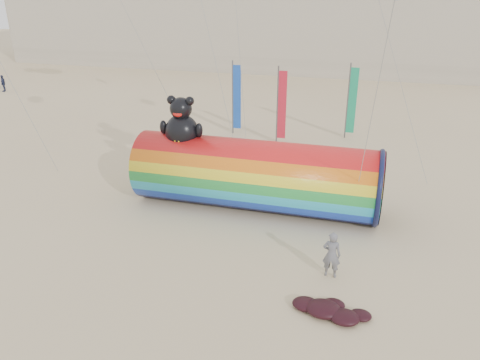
# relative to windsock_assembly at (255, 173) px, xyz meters

# --- Properties ---
(ground) EXTENTS (160.00, 160.00, 0.00)m
(ground) POSITION_rel_windsock_assembly_xyz_m (-0.56, -3.92, -1.77)
(ground) COLOR #CCB58C
(ground) RESTS_ON ground
(windsock_assembly) EXTENTS (11.57, 3.52, 5.33)m
(windsock_assembly) POSITION_rel_windsock_assembly_xyz_m (0.00, 0.00, 0.00)
(windsock_assembly) COLOR red
(windsock_assembly) RESTS_ON ground
(kite_handler) EXTENTS (0.69, 0.47, 1.83)m
(kite_handler) POSITION_rel_windsock_assembly_xyz_m (4.13, -4.89, -0.85)
(kite_handler) COLOR slate
(kite_handler) RESTS_ON ground
(fabric_bundle) EXTENTS (2.62, 1.35, 0.41)m
(fabric_bundle) POSITION_rel_windsock_assembly_xyz_m (4.32, -7.12, -1.60)
(fabric_bundle) COLOR black
(fabric_bundle) RESTS_ON ground
(festival_banners) EXTENTS (8.53, 2.63, 5.20)m
(festival_banners) POSITION_rel_windsock_assembly_xyz_m (-0.45, 11.24, 0.87)
(festival_banners) COLOR #59595E
(festival_banners) RESTS_ON ground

